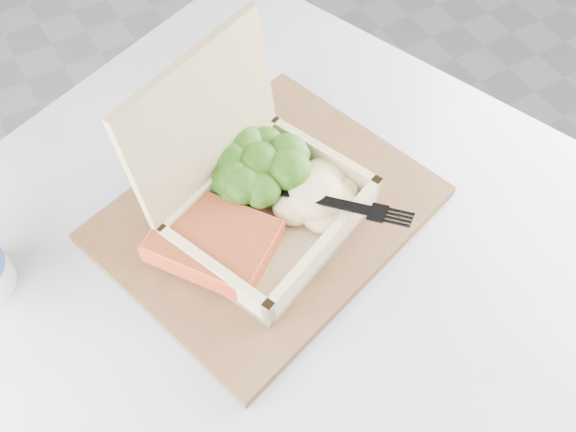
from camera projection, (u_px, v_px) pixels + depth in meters
floor at (292, 362)px, 1.37m from camera, size 4.00×4.00×0.00m
cafe_table at (273, 322)px, 0.85m from camera, size 0.93×0.93×0.70m
serving_tray at (267, 214)px, 0.72m from camera, size 0.40×0.36×0.01m
takeout_container at (250, 187)px, 0.68m from camera, size 0.25×0.24×0.19m
salmon_fillet at (213, 241)px, 0.67m from camera, size 0.15×0.15×0.03m
broccoli_pile at (260, 169)px, 0.71m from camera, size 0.12×0.12×0.04m
mashed_potatoes at (315, 195)px, 0.69m from camera, size 0.11×0.09×0.04m
plastic_fork at (303, 193)px, 0.68m from camera, size 0.11×0.14×0.02m
receipt at (168, 139)px, 0.79m from camera, size 0.08×0.13×0.00m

